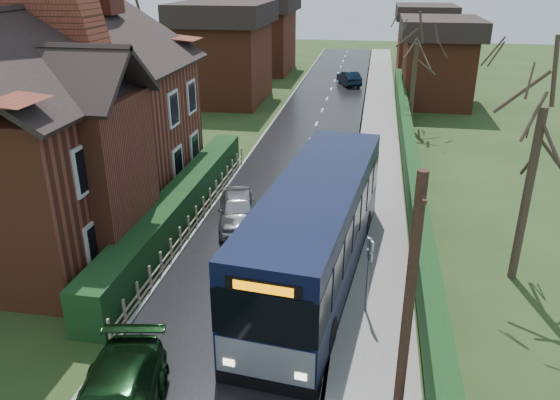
% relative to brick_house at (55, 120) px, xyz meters
% --- Properties ---
extents(ground, '(140.00, 140.00, 0.00)m').
position_rel_brick_house_xyz_m(ground, '(8.73, -4.78, -4.38)').
color(ground, '#33471E').
rests_on(ground, ground).
extents(road, '(6.00, 100.00, 0.02)m').
position_rel_brick_house_xyz_m(road, '(8.73, 5.22, -4.37)').
color(road, black).
rests_on(road, ground).
extents(pavement, '(2.50, 100.00, 0.14)m').
position_rel_brick_house_xyz_m(pavement, '(12.98, 5.22, -4.31)').
color(pavement, slate).
rests_on(pavement, ground).
extents(kerb_right, '(0.12, 100.00, 0.14)m').
position_rel_brick_house_xyz_m(kerb_right, '(11.78, 5.22, -4.31)').
color(kerb_right, gray).
rests_on(kerb_right, ground).
extents(kerb_left, '(0.12, 100.00, 0.10)m').
position_rel_brick_house_xyz_m(kerb_left, '(5.68, 5.22, -4.33)').
color(kerb_left, gray).
rests_on(kerb_left, ground).
extents(front_hedge, '(1.20, 16.00, 1.60)m').
position_rel_brick_house_xyz_m(front_hedge, '(4.83, 0.22, -3.58)').
color(front_hedge, black).
rests_on(front_hedge, ground).
extents(picket_fence, '(0.10, 16.00, 0.90)m').
position_rel_brick_house_xyz_m(picket_fence, '(5.58, 0.22, -3.93)').
color(picket_fence, gray).
rests_on(picket_fence, ground).
extents(right_wall_hedge, '(0.60, 50.00, 1.80)m').
position_rel_brick_house_xyz_m(right_wall_hedge, '(14.53, 5.22, -3.36)').
color(right_wall_hedge, brown).
rests_on(right_wall_hedge, ground).
extents(brick_house, '(9.30, 14.60, 10.30)m').
position_rel_brick_house_xyz_m(brick_house, '(0.00, 0.00, 0.00)').
color(brick_house, brown).
rests_on(brick_house, ground).
extents(bus, '(3.97, 12.09, 3.61)m').
position_rel_brick_house_xyz_m(bus, '(10.93, -3.03, -2.59)').
color(bus, black).
rests_on(bus, ground).
extents(car_silver, '(2.51, 4.23, 1.35)m').
position_rel_brick_house_xyz_m(car_silver, '(7.23, 0.70, -3.70)').
color(car_silver, '#A1A2A6').
rests_on(car_silver, ground).
extents(car_distant, '(2.59, 4.10, 1.28)m').
position_rel_brick_house_xyz_m(car_distant, '(10.17, 31.33, -3.74)').
color(car_distant, black).
rests_on(car_distant, ground).
extents(bus_stop_sign, '(0.21, 0.39, 2.66)m').
position_rel_brick_house_xyz_m(bus_stop_sign, '(12.73, -4.98, -2.62)').
color(bus_stop_sign, slate).
rests_on(bus_stop_sign, ground).
extents(telegraph_pole, '(0.22, 0.85, 6.56)m').
position_rel_brick_house_xyz_m(telegraph_pole, '(13.53, -9.78, -1.06)').
color(telegraph_pole, black).
rests_on(telegraph_pole, ground).
extents(tree_right_near, '(4.00, 4.00, 8.64)m').
position_rel_brick_house_xyz_m(tree_right_near, '(17.73, -1.82, 2.08)').
color(tree_right_near, '#382A21').
rests_on(tree_right_near, ground).
extents(tree_right_far, '(4.10, 4.10, 7.93)m').
position_rel_brick_house_xyz_m(tree_right_far, '(15.02, 17.18, 1.55)').
color(tree_right_far, '#33291E').
rests_on(tree_right_far, ground).
extents(tree_house_side, '(4.10, 4.10, 9.32)m').
position_rel_brick_house_xyz_m(tree_house_side, '(-0.48, 9.84, 2.59)').
color(tree_house_side, '#3C2F23').
rests_on(tree_house_side, ground).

